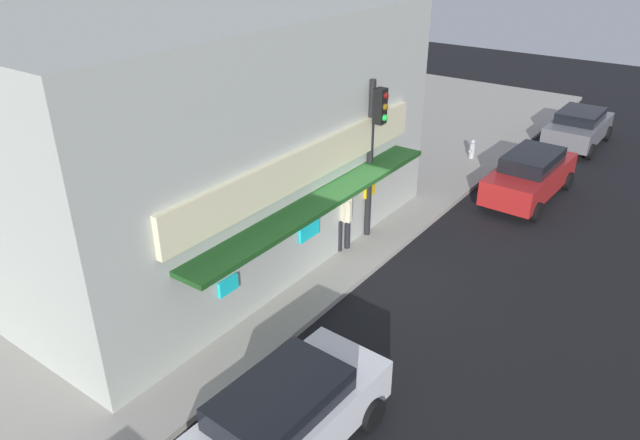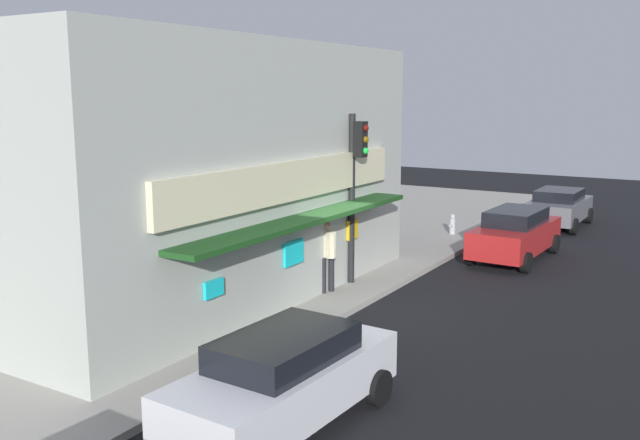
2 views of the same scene
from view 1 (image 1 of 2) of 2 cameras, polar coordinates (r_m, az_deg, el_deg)
The scene contains 11 objects.
ground_plane at distance 16.24m, azimuth 5.44°, elevation -4.92°, with size 63.92×63.92×0.00m, color black.
sidewalk at distance 19.20m, azimuth -8.87°, elevation 0.43°, with size 42.61×11.09×0.15m, color #A39E93.
corner_building at distance 17.39m, azimuth -13.78°, elevation 8.85°, with size 12.38×10.22×6.43m.
traffic_light at distance 16.51m, azimuth 5.25°, elevation 7.73°, with size 0.32×0.58×4.65m.
fire_hydrant at distance 24.15m, azimuth 14.49°, elevation 6.66°, with size 0.46×0.22×0.75m.
trash_can at distance 15.31m, azimuth -3.64°, elevation -4.51°, with size 0.48×0.48×0.84m, color #2D2D2D.
pedestrian at distance 16.43m, azimuth 2.31°, elevation 0.35°, with size 0.47×0.54×1.89m.
potted_plant_by_doorway at distance 17.78m, azimuth -1.79°, elevation 0.38°, with size 0.54×0.54×0.81m.
parked_car_red at distance 21.29m, azimuth 19.65°, elevation 4.15°, with size 4.56×2.08×1.65m.
parked_car_grey at distance 27.37m, azimuth 23.70°, elevation 8.24°, with size 4.06×2.12×1.52m.
parked_car_white at distance 10.77m, azimuth -3.76°, elevation -18.84°, with size 4.49×2.11×1.59m.
Camera 1 is at (-12.03, -6.80, 8.54)m, focal length 33.11 mm.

